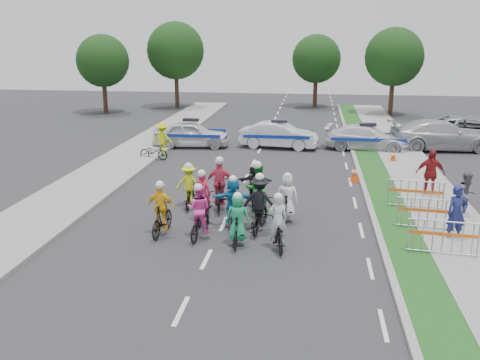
# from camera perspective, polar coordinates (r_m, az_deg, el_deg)

# --- Properties ---
(ground) EXTENTS (90.00, 90.00, 0.00)m
(ground) POSITION_cam_1_polar(r_m,az_deg,el_deg) (15.52, -3.61, -8.45)
(ground) COLOR #28282B
(ground) RESTS_ON ground
(curb_right) EXTENTS (0.20, 60.00, 0.12)m
(curb_right) POSITION_cam_1_polar(r_m,az_deg,el_deg) (20.02, 13.79, -3.15)
(curb_right) COLOR gray
(curb_right) RESTS_ON ground
(grass_strip) EXTENTS (1.20, 60.00, 0.11)m
(grass_strip) POSITION_cam_1_polar(r_m,az_deg,el_deg) (20.11, 15.78, -3.22)
(grass_strip) COLOR #1B4416
(grass_strip) RESTS_ON ground
(sidewalk_right) EXTENTS (2.40, 60.00, 0.13)m
(sidewalk_right) POSITION_cam_1_polar(r_m,az_deg,el_deg) (20.44, 20.78, -3.32)
(sidewalk_right) COLOR gray
(sidewalk_right) RESTS_ON ground
(sidewalk_left) EXTENTS (3.00, 60.00, 0.13)m
(sidewalk_left) POSITION_cam_1_polar(r_m,az_deg,el_deg) (22.00, -17.81, -1.77)
(sidewalk_left) COLOR gray
(sidewalk_left) RESTS_ON ground
(rider_0) EXTENTS (0.93, 1.82, 1.77)m
(rider_0) POSITION_cam_1_polar(r_m,az_deg,el_deg) (16.09, 4.06, -5.31)
(rider_0) COLOR black
(rider_0) RESTS_ON ground
(rider_1) EXTENTS (0.73, 1.64, 1.72)m
(rider_1) POSITION_cam_1_polar(r_m,az_deg,el_deg) (16.25, -0.23, -4.74)
(rider_1) COLOR black
(rider_1) RESTS_ON ground
(rider_2) EXTENTS (0.80, 1.81, 1.79)m
(rider_2) POSITION_cam_1_polar(r_m,az_deg,el_deg) (16.94, -4.35, -3.96)
(rider_2) COLOR black
(rider_2) RESTS_ON ground
(rider_3) EXTENTS (0.94, 1.77, 1.82)m
(rider_3) POSITION_cam_1_polar(r_m,az_deg,el_deg) (17.25, -8.35, -3.60)
(rider_3) COLOR black
(rider_3) RESTS_ON ground
(rider_4) EXTENTS (1.16, 2.00, 1.97)m
(rider_4) POSITION_cam_1_polar(r_m,az_deg,el_deg) (17.44, 2.10, -3.04)
(rider_4) COLOR black
(rider_4) RESTS_ON ground
(rider_5) EXTENTS (1.47, 1.75, 1.81)m
(rider_5) POSITION_cam_1_polar(r_m,az_deg,el_deg) (17.74, -0.71, -2.70)
(rider_5) COLOR black
(rider_5) RESTS_ON ground
(rider_6) EXTENTS (0.67, 1.83, 1.86)m
(rider_6) POSITION_cam_1_polar(r_m,az_deg,el_deg) (18.35, -4.00, -2.60)
(rider_6) COLOR black
(rider_6) RESTS_ON ground
(rider_7) EXTENTS (0.77, 1.71, 1.77)m
(rider_7) POSITION_cam_1_polar(r_m,az_deg,el_deg) (18.32, 5.04, -2.40)
(rider_7) COLOR black
(rider_7) RESTS_ON ground
(rider_8) EXTENTS (1.07, 2.09, 2.04)m
(rider_8) POSITION_cam_1_polar(r_m,az_deg,el_deg) (18.78, 1.86, -1.72)
(rider_8) COLOR black
(rider_8) RESTS_ON ground
(rider_9) EXTENTS (1.05, 1.96, 2.03)m
(rider_9) POSITION_cam_1_polar(r_m,az_deg,el_deg) (19.47, -2.12, -1.03)
(rider_9) COLOR black
(rider_9) RESTS_ON ground
(rider_10) EXTENTS (0.99, 1.73, 1.72)m
(rider_10) POSITION_cam_1_polar(r_m,az_deg,el_deg) (19.91, -5.44, -1.02)
(rider_10) COLOR black
(rider_10) RESTS_ON ground
(rider_11) EXTENTS (1.32, 1.58, 1.66)m
(rider_11) POSITION_cam_1_polar(r_m,az_deg,el_deg) (20.02, 1.57, -0.76)
(rider_11) COLOR black
(rider_11) RESTS_ON ground
(police_car_0) EXTENTS (4.49, 2.21, 1.47)m
(police_car_0) POSITION_cam_1_polar(r_m,az_deg,el_deg) (30.74, -5.23, 4.90)
(police_car_0) COLOR silver
(police_car_0) RESTS_ON ground
(police_car_1) EXTENTS (4.52, 2.02, 1.44)m
(police_car_1) POSITION_cam_1_polar(r_m,az_deg,el_deg) (30.43, 4.17, 4.79)
(police_car_1) COLOR silver
(police_car_1) RESTS_ON ground
(police_car_2) EXTENTS (4.90, 2.62, 1.35)m
(police_car_2) POSITION_cam_1_polar(r_m,az_deg,el_deg) (30.62, 13.40, 4.39)
(police_car_2) COLOR silver
(police_car_2) RESTS_ON ground
(civilian_sedan) EXTENTS (5.91, 2.89, 1.65)m
(civilian_sedan) POSITION_cam_1_polar(r_m,az_deg,el_deg) (31.82, 20.70, 4.49)
(civilian_sedan) COLOR #B5B5BA
(civilian_sedan) RESTS_ON ground
(civilian_suv) EXTENTS (6.68, 4.11, 1.73)m
(civilian_suv) POSITION_cam_1_polar(r_m,az_deg,el_deg) (33.45, 23.74, 4.74)
(civilian_suv) COLOR gray
(civilian_suv) RESTS_ON ground
(spectator_0) EXTENTS (0.74, 0.57, 1.79)m
(spectator_0) POSITION_cam_1_polar(r_m,az_deg,el_deg) (17.81, 22.12, -3.34)
(spectator_0) COLOR navy
(spectator_0) RESTS_ON ground
(spectator_1) EXTENTS (1.00, 0.91, 1.67)m
(spectator_1) POSITION_cam_1_polar(r_m,az_deg,el_deg) (20.19, 23.05, -1.50)
(spectator_1) COLOR #58585D
(spectator_1) RESTS_ON ground
(spectator_2) EXTENTS (1.13, 0.49, 1.92)m
(spectator_2) POSITION_cam_1_polar(r_m,az_deg,el_deg) (22.27, 19.63, 0.66)
(spectator_2) COLOR maroon
(spectator_2) RESTS_ON ground
(marshal_hiviz) EXTENTS (1.16, 0.73, 1.72)m
(marshal_hiviz) POSITION_cam_1_polar(r_m,az_deg,el_deg) (28.89, -8.27, 4.38)
(marshal_hiviz) COLOR #D0DB0B
(marshal_hiviz) RESTS_ON ground
(barrier_0) EXTENTS (2.05, 0.73, 1.12)m
(barrier_0) POSITION_cam_1_polar(r_m,az_deg,el_deg) (16.47, 20.80, -5.93)
(barrier_0) COLOR #A5A8AD
(barrier_0) RESTS_ON ground
(barrier_1) EXTENTS (2.04, 0.72, 1.12)m
(barrier_1) POSITION_cam_1_polar(r_m,az_deg,el_deg) (18.43, 19.39, -3.55)
(barrier_1) COLOR #A5A8AD
(barrier_1) RESTS_ON ground
(barrier_2) EXTENTS (2.04, 0.72, 1.12)m
(barrier_2) POSITION_cam_1_polar(r_m,az_deg,el_deg) (20.53, 18.21, -1.56)
(barrier_2) COLOR #A5A8AD
(barrier_2) RESTS_ON ground
(cone_0) EXTENTS (0.40, 0.40, 0.70)m
(cone_0) POSITION_cam_1_polar(r_m,az_deg,el_deg) (23.88, 12.13, 0.63)
(cone_0) COLOR #F24C0C
(cone_0) RESTS_ON ground
(cone_1) EXTENTS (0.40, 0.40, 0.70)m
(cone_1) POSITION_cam_1_polar(r_m,az_deg,el_deg) (27.78, 16.05, 2.42)
(cone_1) COLOR #F24C0C
(cone_1) RESTS_ON ground
(parked_bike) EXTENTS (1.61, 0.80, 0.81)m
(parked_bike) POSITION_cam_1_polar(r_m,az_deg,el_deg) (27.88, -9.19, 3.00)
(parked_bike) COLOR black
(parked_bike) RESTS_ON ground
(tree_0) EXTENTS (4.20, 4.20, 6.30)m
(tree_0) POSITION_cam_1_polar(r_m,az_deg,el_deg) (45.24, -14.44, 12.20)
(tree_0) COLOR #382619
(tree_0) RESTS_ON ground
(tree_1) EXTENTS (4.55, 4.55, 6.82)m
(tree_1) POSITION_cam_1_polar(r_m,az_deg,el_deg) (44.37, 16.13, 12.49)
(tree_1) COLOR #382619
(tree_1) RESTS_ON ground
(tree_3) EXTENTS (4.90, 4.90, 7.35)m
(tree_3) POSITION_cam_1_polar(r_m,az_deg,el_deg) (47.45, -6.88, 13.53)
(tree_3) COLOR #382619
(tree_3) RESTS_ON ground
(tree_4) EXTENTS (4.20, 4.20, 6.30)m
(tree_4) POSITION_cam_1_polar(r_m,az_deg,el_deg) (47.96, 8.15, 12.67)
(tree_4) COLOR #382619
(tree_4) RESTS_ON ground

